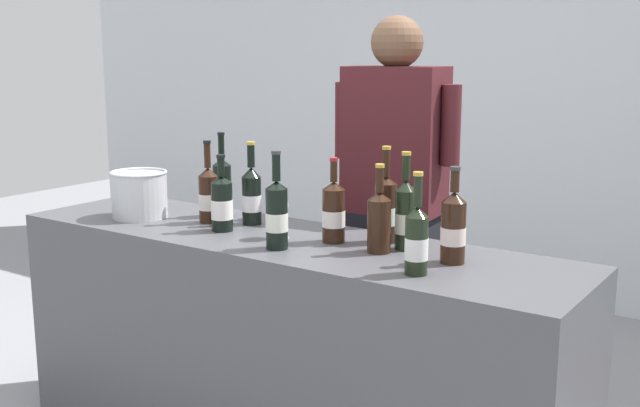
% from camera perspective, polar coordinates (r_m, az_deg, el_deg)
% --- Properties ---
extents(wall_back, '(8.00, 0.10, 2.80)m').
position_cam_1_polar(wall_back, '(5.14, 15.15, 8.49)').
color(wall_back, silver).
rests_on(wall_back, ground_plane).
extents(counter, '(2.30, 0.60, 0.92)m').
position_cam_1_polar(counter, '(3.05, -2.80, -10.98)').
color(counter, '#4C4C51').
rests_on(counter, ground_plane).
extents(wine_bottle_0, '(0.08, 0.08, 0.34)m').
position_cam_1_polar(wine_bottle_0, '(3.11, -5.09, 0.61)').
color(wine_bottle_0, black).
rests_on(wine_bottle_0, counter).
extents(wine_bottle_1, '(0.07, 0.07, 0.33)m').
position_cam_1_polar(wine_bottle_1, '(2.42, 7.17, -2.69)').
color(wine_bottle_1, black).
rests_on(wine_bottle_1, counter).
extents(wine_bottle_2, '(0.08, 0.08, 0.31)m').
position_cam_1_polar(wine_bottle_2, '(2.67, 4.40, -1.24)').
color(wine_bottle_2, black).
rests_on(wine_bottle_2, counter).
extents(wine_bottle_3, '(0.08, 0.08, 0.35)m').
position_cam_1_polar(wine_bottle_3, '(2.71, -3.22, -0.79)').
color(wine_bottle_3, black).
rests_on(wine_bottle_3, counter).
extents(wine_bottle_4, '(0.09, 0.09, 0.31)m').
position_cam_1_polar(wine_bottle_4, '(2.81, 1.02, -0.64)').
color(wine_bottle_4, black).
rests_on(wine_bottle_4, counter).
extents(wine_bottle_5, '(0.07, 0.07, 0.35)m').
position_cam_1_polar(wine_bottle_5, '(2.71, 6.33, -0.80)').
color(wine_bottle_5, black).
rests_on(wine_bottle_5, counter).
extents(wine_bottle_6, '(0.08, 0.08, 0.35)m').
position_cam_1_polar(wine_bottle_6, '(2.81, 4.88, -0.40)').
color(wine_bottle_6, black).
rests_on(wine_bottle_6, counter).
extents(wine_bottle_7, '(0.08, 0.08, 0.34)m').
position_cam_1_polar(wine_bottle_7, '(3.16, -8.27, 0.64)').
color(wine_bottle_7, black).
rests_on(wine_bottle_7, counter).
extents(wine_bottle_8, '(0.08, 0.08, 0.30)m').
position_cam_1_polar(wine_bottle_8, '(3.01, -7.28, -0.01)').
color(wine_bottle_8, black).
rests_on(wine_bottle_8, counter).
extents(wine_bottle_9, '(0.08, 0.08, 0.32)m').
position_cam_1_polar(wine_bottle_9, '(2.57, 9.85, -1.76)').
color(wine_bottle_9, black).
rests_on(wine_bottle_9, counter).
extents(wine_bottle_10, '(0.08, 0.08, 0.36)m').
position_cam_1_polar(wine_bottle_10, '(3.28, -7.25, 1.20)').
color(wine_bottle_10, black).
rests_on(wine_bottle_10, counter).
extents(wine_glass, '(0.08, 0.08, 0.18)m').
position_cam_1_polar(wine_glass, '(2.86, -3.12, -0.26)').
color(wine_glass, silver).
rests_on(wine_glass, counter).
extents(ice_bucket, '(0.24, 0.24, 0.20)m').
position_cam_1_polar(ice_bucket, '(3.32, -13.24, 0.69)').
color(ice_bucket, silver).
rests_on(ice_bucket, counter).
extents(person_server, '(0.56, 0.28, 1.76)m').
position_cam_1_polar(person_server, '(3.32, 5.47, -1.82)').
color(person_server, black).
rests_on(person_server, ground_plane).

